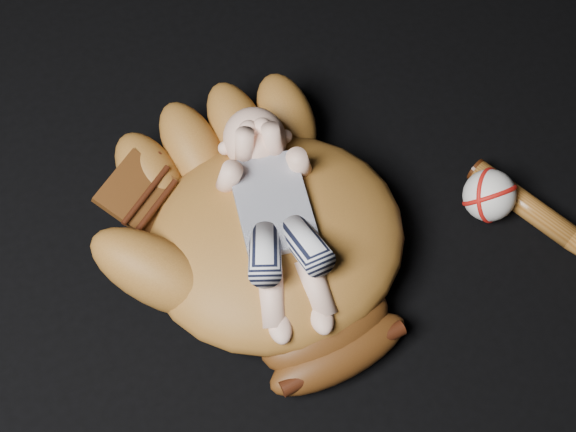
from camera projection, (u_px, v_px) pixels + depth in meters
The scene contains 3 objects.
baseball_glove at pixel (276, 233), 1.11m from camera, with size 0.46×0.52×0.16m, color brown, non-canonical shape.
newborn_baby at pixel (277, 220), 1.07m from camera, with size 0.16×0.34×0.14m, color beige, non-canonical shape.
baseball at pixel (489, 195), 1.19m from camera, with size 0.08×0.08×0.08m, color white.
Camera 1 is at (-0.33, -0.46, 1.05)m, focal length 50.00 mm.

